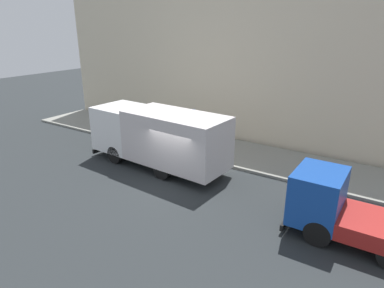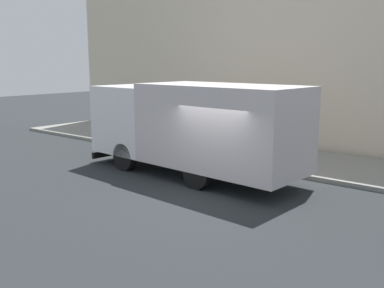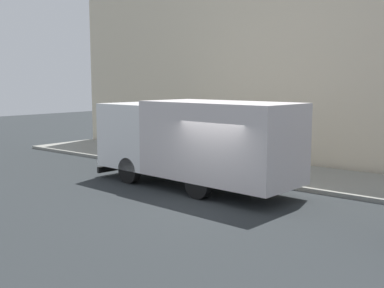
{
  "view_description": "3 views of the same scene",
  "coord_description": "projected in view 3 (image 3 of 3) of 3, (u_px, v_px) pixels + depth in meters",
  "views": [
    {
      "loc": [
        -11.84,
        -8.87,
        7.22
      ],
      "look_at": [
        1.51,
        -0.13,
        1.53
      ],
      "focal_mm": 31.47,
      "sensor_mm": 36.0,
      "label": 1
    },
    {
      "loc": [
        -9.83,
        -7.06,
        3.73
      ],
      "look_at": [
        0.64,
        1.36,
        1.19
      ],
      "focal_mm": 40.12,
      "sensor_mm": 36.0,
      "label": 2
    },
    {
      "loc": [
        -11.43,
        -8.38,
        3.72
      ],
      "look_at": [
        1.55,
        2.16,
        1.49
      ],
      "focal_mm": 43.38,
      "sensor_mm": 36.0,
      "label": 3
    }
  ],
  "objects": [
    {
      "name": "ground",
      "position": [
        214.0,
        202.0,
        14.53
      ],
      "size": [
        80.0,
        80.0,
        0.0
      ],
      "primitive_type": "plane",
      "color": "#262A2C"
    },
    {
      "name": "building_facade",
      "position": [
        320.0,
        62.0,
        19.76
      ],
      "size": [
        0.5,
        30.0,
        9.16
      ],
      "primitive_type": "cube",
      "color": "beige",
      "rests_on": "ground"
    },
    {
      "name": "sidewalk",
      "position": [
        290.0,
        175.0,
        18.4
      ],
      "size": [
        4.08,
        30.0,
        0.15
      ],
      "primitive_type": "cube",
      "color": "gray",
      "rests_on": "ground"
    },
    {
      "name": "pedestrian_walking",
      "position": [
        227.0,
        146.0,
        19.7
      ],
      "size": [
        0.4,
        0.4,
        1.69
      ],
      "rotation": [
        0.0,
        0.0,
        3.4
      ],
      "color": "black",
      "rests_on": "sidewalk"
    },
    {
      "name": "large_utility_truck",
      "position": [
        193.0,
        139.0,
        16.33
      ],
      "size": [
        2.99,
        8.09,
        3.08
      ],
      "rotation": [
        0.0,
        0.0,
        -0.06
      ],
      "color": "white",
      "rests_on": "ground"
    },
    {
      "name": "street_sign_post",
      "position": [
        245.0,
        136.0,
        17.51
      ],
      "size": [
        0.44,
        0.08,
        2.67
      ],
      "color": "#4C5156",
      "rests_on": "sidewalk"
    }
  ]
}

